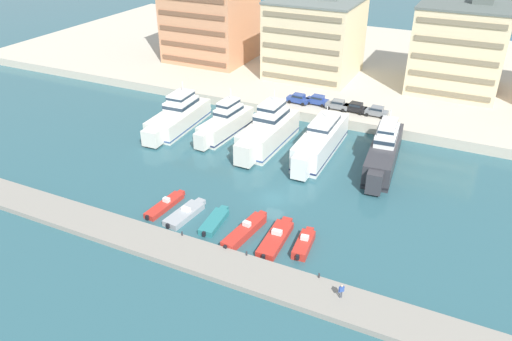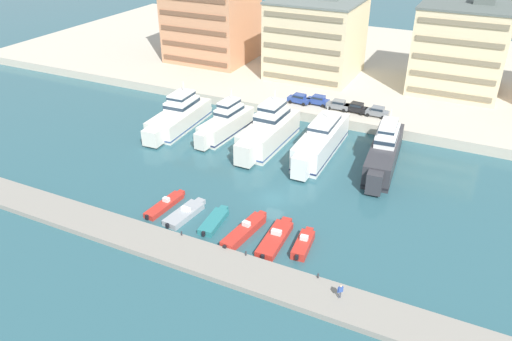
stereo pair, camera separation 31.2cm
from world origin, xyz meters
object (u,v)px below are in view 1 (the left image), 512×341
Objects in this scene: yacht_ivory_far_left at (178,116)px; pedestrian_near_edge at (341,290)px; yacht_ivory_left at (225,123)px; car_blue_far_left at (298,98)px; yacht_ivory_mid_left at (268,131)px; yacht_white_center_left at (320,141)px; car_grey_mid_left at (338,104)px; car_grey_center at (376,111)px; motorboat_teal_mid_left at (215,221)px; car_black_center_left at (355,107)px; car_blue_left at (317,100)px; yacht_charcoal_center at (384,151)px; motorboat_red_center_right at (304,244)px; motorboat_red_center at (276,238)px; motorboat_grey_left at (185,214)px; motorboat_red_center_left at (245,231)px; motorboat_red_far_left at (165,205)px.

yacht_ivory_far_left is 10.78× the size of pedestrian_near_edge.
car_blue_far_left is (7.51, 14.47, 0.64)m from yacht_ivory_left.
yacht_white_center_left is (8.64, 0.83, -0.36)m from yacht_ivory_mid_left.
yacht_ivory_far_left is at bearing -146.42° from car_grey_mid_left.
car_grey_center is at bearing 0.71° from car_blue_far_left.
car_black_center_left is (6.79, 38.70, 2.35)m from motorboat_teal_mid_left.
pedestrian_near_edge is (18.76, -45.63, -1.07)m from car_blue_left.
yacht_charcoal_center is at bearing 2.84° from yacht_ivory_far_left.
yacht_white_center_left is 24.57m from motorboat_teal_mid_left.
yacht_ivory_mid_left is 18.49m from yacht_charcoal_center.
car_black_center_left is (-8.44, 14.14, 0.38)m from yacht_charcoal_center.
motorboat_teal_mid_left is 1.10× the size of motorboat_red_center_right.
motorboat_teal_mid_left is 39.28m from car_blue_left.
motorboat_red_center is at bearing -63.37° from yacht_ivory_mid_left.
yacht_white_center_left is at bearing 68.17° from motorboat_grey_left.
car_blue_far_left is at bearing 62.56° from yacht_ivory_left.
motorboat_red_center is 40.17m from car_blue_left.
car_blue_far_left is at bearing 102.27° from motorboat_red_center_left.
car_blue_left and car_grey_mid_left have the same top height.
motorboat_red_center_right is 1.43× the size of car_grey_mid_left.
motorboat_red_center_right is (19.44, -0.05, 0.15)m from motorboat_red_far_left.
car_blue_left is at bearing 84.66° from motorboat_grey_left.
pedestrian_near_edge is at bearing -71.91° from car_grey_mid_left.
car_blue_far_left is at bearing 112.48° from motorboat_red_center_right.
car_blue_far_left and car_grey_mid_left have the same top height.
car_grey_center is at bearing 48.24° from yacht_ivory_mid_left.
yacht_charcoal_center is 31.54m from motorboat_grey_left.
pedestrian_near_edge is at bearing -53.96° from yacht_ivory_mid_left.
yacht_ivory_far_left is 30.57m from motorboat_teal_mid_left.
motorboat_teal_mid_left is at bearing -121.80° from yacht_charcoal_center.
motorboat_red_center_right is 1.40× the size of car_black_center_left.
car_blue_left and car_grey_center have the same top height.
car_black_center_left reaches higher than motorboat_red_center_left.
motorboat_red_far_left is 1.77× the size of car_black_center_left.
yacht_ivory_far_left is 22.54m from car_blue_far_left.
yacht_charcoal_center is 2.61× the size of motorboat_red_far_left.
yacht_charcoal_center is at bearing 4.68° from yacht_ivory_mid_left.
car_blue_far_left is at bearing -165.99° from car_blue_left.
car_blue_far_left is (-8.42, 38.71, 2.18)m from motorboat_red_center_left.
motorboat_red_center is (11.52, -22.97, -2.16)m from yacht_ivory_mid_left.
motorboat_red_far_left is 1.79× the size of car_blue_far_left.
motorboat_grey_left is at bearing 164.52° from pedestrian_near_edge.
yacht_white_center_left reaches higher than pedestrian_near_edge.
yacht_ivory_mid_left is at bearing -99.42° from car_blue_left.
car_blue_left is at bearing 54.43° from yacht_ivory_left.
motorboat_red_far_left reaches higher than motorboat_teal_mid_left.
motorboat_teal_mid_left is at bearing -89.24° from car_blue_left.
motorboat_red_center_left is 1.45× the size of motorboat_red_center_right.
motorboat_grey_left is 40.50m from car_black_center_left.
yacht_ivory_mid_left is (8.28, -0.82, 0.49)m from yacht_ivory_left.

